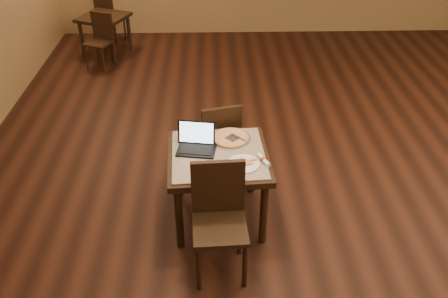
{
  "coord_description": "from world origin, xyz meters",
  "views": [
    {
      "loc": [
        -1.2,
        -3.8,
        3.21
      ],
      "look_at": [
        -1.1,
        -0.29,
        0.85
      ],
      "focal_mm": 38.0,
      "sensor_mm": 36.0,
      "label": 1
    }
  ],
  "objects_px": {
    "tiled_table": "(218,163)",
    "chair_main_near": "(219,213)",
    "pizza_pan": "(230,139)",
    "chair_main_far": "(219,138)",
    "laptop": "(196,142)",
    "other_table_b_chair_far": "(108,17)",
    "other_table_b": "(104,22)",
    "other_table_b_chair_near": "(101,37)"
  },
  "relations": [
    {
      "from": "tiled_table",
      "to": "chair_main_near",
      "type": "distance_m",
      "value": 0.61
    },
    {
      "from": "chair_main_near",
      "to": "pizza_pan",
      "type": "xyz_separation_m",
      "value": [
        0.12,
        0.85,
        0.19
      ]
    },
    {
      "from": "chair_main_far",
      "to": "laptop",
      "type": "height_order",
      "value": "laptop"
    },
    {
      "from": "chair_main_near",
      "to": "other_table_b_chair_far",
      "type": "bearing_deg",
      "value": 106.31
    },
    {
      "from": "chair_main_near",
      "to": "other_table_b",
      "type": "bearing_deg",
      "value": 107.85
    },
    {
      "from": "tiled_table",
      "to": "other_table_b_chair_near",
      "type": "relative_size",
      "value": 1.13
    },
    {
      "from": "laptop",
      "to": "other_table_b_chair_far",
      "type": "relative_size",
      "value": 0.44
    },
    {
      "from": "chair_main_far",
      "to": "other_table_b_chair_near",
      "type": "height_order",
      "value": "chair_main_far"
    },
    {
      "from": "tiled_table",
      "to": "other_table_b",
      "type": "relative_size",
      "value": 1.05
    },
    {
      "from": "chair_main_near",
      "to": "chair_main_far",
      "type": "bearing_deg",
      "value": 85.92
    },
    {
      "from": "laptop",
      "to": "other_table_b",
      "type": "height_order",
      "value": "laptop"
    },
    {
      "from": "tiled_table",
      "to": "chair_main_far",
      "type": "xyz_separation_m",
      "value": [
        0.02,
        0.62,
        -0.12
      ]
    },
    {
      "from": "tiled_table",
      "to": "other_table_b",
      "type": "distance_m",
      "value": 4.62
    },
    {
      "from": "chair_main_near",
      "to": "laptop",
      "type": "xyz_separation_m",
      "value": [
        -0.2,
        0.72,
        0.24
      ]
    },
    {
      "from": "chair_main_near",
      "to": "laptop",
      "type": "relative_size",
      "value": 2.69
    },
    {
      "from": "chair_main_far",
      "to": "laptop",
      "type": "relative_size",
      "value": 2.49
    },
    {
      "from": "other_table_b_chair_far",
      "to": "other_table_b",
      "type": "bearing_deg",
      "value": 115.92
    },
    {
      "from": "laptop",
      "to": "other_table_b_chair_near",
      "type": "xyz_separation_m",
      "value": [
        -1.62,
        3.62,
        -0.34
      ]
    },
    {
      "from": "chair_main_near",
      "to": "other_table_b",
      "type": "distance_m",
      "value": 5.18
    },
    {
      "from": "chair_main_near",
      "to": "pizza_pan",
      "type": "height_order",
      "value": "chair_main_near"
    },
    {
      "from": "pizza_pan",
      "to": "other_table_b_chair_near",
      "type": "bearing_deg",
      "value": 119.04
    },
    {
      "from": "tiled_table",
      "to": "chair_main_near",
      "type": "height_order",
      "value": "chair_main_near"
    },
    {
      "from": "chair_main_far",
      "to": "laptop",
      "type": "distance_m",
      "value": 0.63
    },
    {
      "from": "chair_main_far",
      "to": "other_table_b_chair_far",
      "type": "bearing_deg",
      "value": -78.82
    },
    {
      "from": "other_table_b_chair_near",
      "to": "other_table_b",
      "type": "bearing_deg",
      "value": 115.92
    },
    {
      "from": "chair_main_near",
      "to": "other_table_b",
      "type": "xyz_separation_m",
      "value": [
        -1.84,
        4.85,
        -0.03
      ]
    },
    {
      "from": "tiled_table",
      "to": "chair_main_far",
      "type": "height_order",
      "value": "chair_main_far"
    },
    {
      "from": "tiled_table",
      "to": "other_table_b_chair_near",
      "type": "xyz_separation_m",
      "value": [
        -1.82,
        3.73,
        -0.17
      ]
    },
    {
      "from": "chair_main_far",
      "to": "other_table_b_chair_near",
      "type": "xyz_separation_m",
      "value": [
        -1.84,
        3.11,
        -0.05
      ]
    },
    {
      "from": "chair_main_far",
      "to": "other_table_b",
      "type": "relative_size",
      "value": 1.03
    },
    {
      "from": "chair_main_far",
      "to": "pizza_pan",
      "type": "bearing_deg",
      "value": 91.37
    },
    {
      "from": "pizza_pan",
      "to": "other_table_b_chair_far",
      "type": "bearing_deg",
      "value": 113.9
    },
    {
      "from": "chair_main_near",
      "to": "other_table_b_chair_far",
      "type": "height_order",
      "value": "chair_main_near"
    },
    {
      "from": "tiled_table",
      "to": "other_table_b_chair_near",
      "type": "distance_m",
      "value": 4.15
    },
    {
      "from": "chair_main_far",
      "to": "other_table_b_chair_near",
      "type": "bearing_deg",
      "value": -72.93
    },
    {
      "from": "chair_main_far",
      "to": "other_table_b",
      "type": "height_order",
      "value": "chair_main_far"
    },
    {
      "from": "other_table_b",
      "to": "laptop",
      "type": "bearing_deg",
      "value": -45.63
    },
    {
      "from": "chair_main_far",
      "to": "chair_main_near",
      "type": "bearing_deg",
      "value": 75.38
    },
    {
      "from": "tiled_table",
      "to": "laptop",
      "type": "bearing_deg",
      "value": 148.94
    },
    {
      "from": "laptop",
      "to": "other_table_b_chair_far",
      "type": "bearing_deg",
      "value": 118.93
    },
    {
      "from": "laptop",
      "to": "pizza_pan",
      "type": "relative_size",
      "value": 0.96
    },
    {
      "from": "tiled_table",
      "to": "laptop",
      "type": "distance_m",
      "value": 0.28
    }
  ]
}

